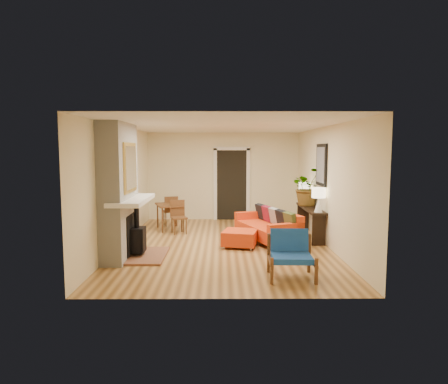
{
  "coord_description": "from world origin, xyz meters",
  "views": [
    {
      "loc": [
        -0.06,
        -8.67,
        2.08
      ],
      "look_at": [
        0.0,
        0.2,
        1.15
      ],
      "focal_mm": 32.0,
      "sensor_mm": 36.0,
      "label": 1
    }
  ],
  "objects_px": {
    "sofa": "(270,226)",
    "ottoman": "(240,237)",
    "blue_chair": "(291,252)",
    "lamp_far": "(305,190)",
    "lamp_near": "(319,197)",
    "console_table": "(310,213)",
    "dining_table": "(172,209)",
    "houseplant": "(308,187)"
  },
  "relations": [
    {
      "from": "sofa",
      "to": "ottoman",
      "type": "distance_m",
      "value": 0.96
    },
    {
      "from": "ottoman",
      "to": "blue_chair",
      "type": "relative_size",
      "value": 1.09
    },
    {
      "from": "blue_chair",
      "to": "lamp_far",
      "type": "relative_size",
      "value": 1.43
    },
    {
      "from": "lamp_near",
      "to": "console_table",
      "type": "bearing_deg",
      "value": 90.0
    },
    {
      "from": "blue_chair",
      "to": "console_table",
      "type": "distance_m",
      "value": 3.13
    },
    {
      "from": "sofa",
      "to": "lamp_near",
      "type": "xyz_separation_m",
      "value": [
        1.01,
        -0.44,
        0.73
      ]
    },
    {
      "from": "ottoman",
      "to": "console_table",
      "type": "relative_size",
      "value": 0.45
    },
    {
      "from": "dining_table",
      "to": "ottoman",
      "type": "bearing_deg",
      "value": -48.22
    },
    {
      "from": "console_table",
      "to": "houseplant",
      "type": "bearing_deg",
      "value": 91.93
    },
    {
      "from": "blue_chair",
      "to": "dining_table",
      "type": "distance_m",
      "value": 4.64
    },
    {
      "from": "lamp_near",
      "to": "sofa",
      "type": "bearing_deg",
      "value": 156.46
    },
    {
      "from": "sofa",
      "to": "console_table",
      "type": "xyz_separation_m",
      "value": [
        1.01,
        0.31,
        0.24
      ]
    },
    {
      "from": "sofa",
      "to": "blue_chair",
      "type": "relative_size",
      "value": 2.71
    },
    {
      "from": "dining_table",
      "to": "lamp_near",
      "type": "relative_size",
      "value": 2.9
    },
    {
      "from": "blue_chair",
      "to": "houseplant",
      "type": "distance_m",
      "value": 3.49
    },
    {
      "from": "sofa",
      "to": "blue_chair",
      "type": "distance_m",
      "value": 2.65
    },
    {
      "from": "lamp_near",
      "to": "lamp_far",
      "type": "distance_m",
      "value": 1.47
    },
    {
      "from": "lamp_near",
      "to": "houseplant",
      "type": "distance_m",
      "value": 1.05
    },
    {
      "from": "blue_chair",
      "to": "houseplant",
      "type": "relative_size",
      "value": 0.83
    },
    {
      "from": "lamp_far",
      "to": "houseplant",
      "type": "distance_m",
      "value": 0.44
    },
    {
      "from": "houseplant",
      "to": "blue_chair",
      "type": "bearing_deg",
      "value": -106.67
    },
    {
      "from": "ottoman",
      "to": "blue_chair",
      "type": "height_order",
      "value": "blue_chair"
    },
    {
      "from": "console_table",
      "to": "lamp_near",
      "type": "bearing_deg",
      "value": -90.0
    },
    {
      "from": "sofa",
      "to": "houseplant",
      "type": "height_order",
      "value": "houseplant"
    },
    {
      "from": "sofa",
      "to": "dining_table",
      "type": "xyz_separation_m",
      "value": [
        -2.42,
        1.29,
        0.21
      ]
    },
    {
      "from": "ottoman",
      "to": "dining_table",
      "type": "relative_size",
      "value": 0.53
    },
    {
      "from": "sofa",
      "to": "dining_table",
      "type": "distance_m",
      "value": 2.75
    },
    {
      "from": "console_table",
      "to": "houseplant",
      "type": "relative_size",
      "value": 1.99
    },
    {
      "from": "dining_table",
      "to": "houseplant",
      "type": "distance_m",
      "value": 3.55
    },
    {
      "from": "dining_table",
      "to": "lamp_far",
      "type": "bearing_deg",
      "value": -4.35
    },
    {
      "from": "blue_chair",
      "to": "dining_table",
      "type": "relative_size",
      "value": 0.49
    },
    {
      "from": "blue_chair",
      "to": "dining_table",
      "type": "height_order",
      "value": "dining_table"
    },
    {
      "from": "lamp_near",
      "to": "dining_table",
      "type": "bearing_deg",
      "value": 153.26
    },
    {
      "from": "houseplant",
      "to": "lamp_far",
      "type": "bearing_deg",
      "value": 88.64
    },
    {
      "from": "console_table",
      "to": "dining_table",
      "type": "bearing_deg",
      "value": 164.08
    },
    {
      "from": "blue_chair",
      "to": "sofa",
      "type": "bearing_deg",
      "value": 90.55
    },
    {
      "from": "console_table",
      "to": "houseplant",
      "type": "distance_m",
      "value": 0.68
    },
    {
      "from": "console_table",
      "to": "lamp_near",
      "type": "distance_m",
      "value": 0.89
    },
    {
      "from": "dining_table",
      "to": "lamp_near",
      "type": "height_order",
      "value": "lamp_near"
    },
    {
      "from": "blue_chair",
      "to": "lamp_near",
      "type": "bearing_deg",
      "value": 65.98
    },
    {
      "from": "ottoman",
      "to": "dining_table",
      "type": "xyz_separation_m",
      "value": [
        -1.7,
        1.91,
        0.34
      ]
    },
    {
      "from": "sofa",
      "to": "dining_table",
      "type": "height_order",
      "value": "dining_table"
    }
  ]
}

